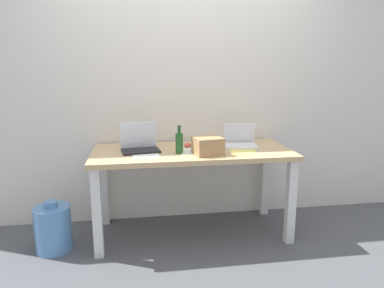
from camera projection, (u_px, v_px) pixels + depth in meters
name	position (u px, v px, depth m)	size (l,w,h in m)	color
ground_plane	(192.00, 232.00, 3.18)	(8.00, 8.00, 0.00)	#515459
back_wall	(185.00, 83.00, 3.32)	(5.20, 0.08, 2.60)	silver
desk	(192.00, 162.00, 3.04)	(1.67, 0.73, 0.76)	tan
laptop_left	(140.00, 145.00, 2.97)	(0.33, 0.25, 0.24)	black
laptop_right	(240.00, 142.00, 3.15)	(0.31, 0.28, 0.19)	silver
beer_bottle	(179.00, 142.00, 2.89)	(0.06, 0.06, 0.23)	#1E5123
computer_mouse	(188.00, 145.00, 3.12)	(0.06, 0.10, 0.03)	#D84C38
cardboard_box	(208.00, 146.00, 2.85)	(0.22, 0.19, 0.14)	tan
paper_sheet_front_right	(243.00, 151.00, 2.96)	(0.21, 0.30, 0.00)	#F4E06B
paper_sheet_near_back	(204.00, 147.00, 3.11)	(0.21, 0.30, 0.00)	white
paper_sheet_center	(192.00, 151.00, 2.98)	(0.21, 0.30, 0.00)	white
paper_sheet_front_left	(146.00, 154.00, 2.87)	(0.21, 0.30, 0.00)	white
water_cooler_jug	(53.00, 228.00, 2.83)	(0.29, 0.29, 0.42)	#598CC6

